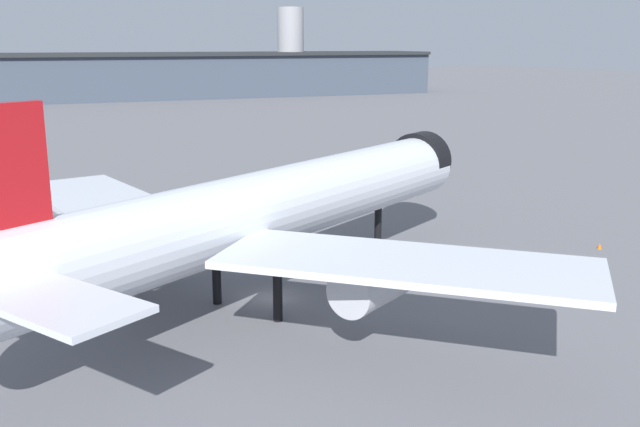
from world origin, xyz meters
TOP-DOWN VIEW (x-y plane):
  - ground at (0.00, 0.00)m, footprint 900.00×900.00m
  - airliner_near_gate at (-0.94, -0.88)m, footprint 58.36×52.15m
  - terminal_building at (58.99, 220.00)m, footprint 229.94×62.81m
  - baggage_cart_trailing at (0.15, 35.12)m, footprint 2.74×2.44m
  - traffic_cone_near_nose at (36.11, -3.95)m, footprint 0.47×0.47m

SIDE VIEW (x-z plane):
  - ground at x=0.00m, z-range 0.00..0.00m
  - traffic_cone_near_nose at x=36.11m, z-range 0.00..0.59m
  - baggage_cart_trailing at x=0.15m, z-range 0.07..1.89m
  - airliner_near_gate at x=-0.94m, z-range -1.06..16.74m
  - terminal_building at x=58.99m, z-range -8.41..26.20m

